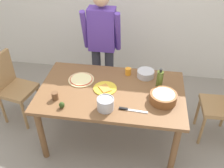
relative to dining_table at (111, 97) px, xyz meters
The scene contains 14 objects.
ground 0.67m from the dining_table, ahead, with size 8.00×8.00×0.00m, color gray.
dining_table is the anchor object (origin of this frame).
person_cook 0.84m from the dining_table, 107.34° to the left, with size 0.49×0.25×1.62m.
chair_wooden_left 1.34m from the dining_table, behind, with size 0.48×0.48×0.95m.
pizza_raw_on_board 0.41m from the dining_table, 159.95° to the left, with size 0.30×0.30×0.02m.
plate_with_slice 0.12m from the dining_table, 169.12° to the left, with size 0.26×0.26×0.02m.
popcorn_bowl 0.59m from the dining_table, 10.58° to the right, with size 0.28×0.28×0.11m.
mixing_bowl_steel 0.50m from the dining_table, 42.01° to the left, with size 0.20×0.20×0.08m.
olive_oil_bottle 0.56m from the dining_table, 12.60° to the left, with size 0.07×0.07×0.26m.
steel_pot 0.34m from the dining_table, 92.34° to the right, with size 0.17×0.17×0.13m.
cup_orange 0.39m from the dining_table, 65.91° to the left, with size 0.07×0.07×0.09m, color orange.
cup_small_brown 0.62m from the dining_table, 157.47° to the right, with size 0.07×0.07×0.09m, color brown.
chef_knife 0.38m from the dining_table, 51.80° to the right, with size 0.29×0.05×0.02m.
avocado 0.59m from the dining_table, 141.69° to the right, with size 0.06×0.06×0.07m, color #2D4219.
Camera 1 is at (0.33, -2.16, 2.47)m, focal length 40.41 mm.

